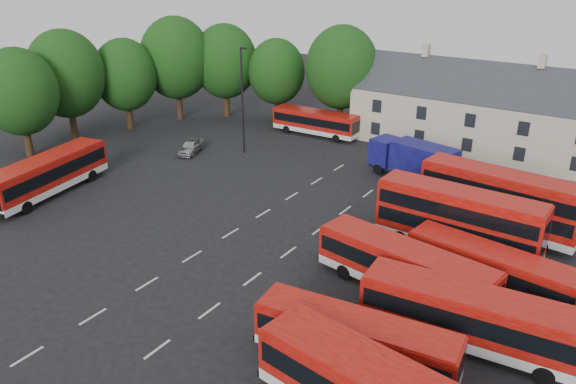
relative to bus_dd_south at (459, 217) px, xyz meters
name	(u,v)px	position (x,y,z in m)	size (l,w,h in m)	color
ground	(212,244)	(-14.21, -8.38, -2.51)	(140.00, 140.00, 0.00)	black
lane_markings	(258,242)	(-11.71, -6.38, -2.51)	(5.15, 33.80, 0.01)	beige
treeline	(181,70)	(-34.94, 10.99, 4.17)	(29.92, 32.59, 12.01)	black
terrace_houses	(532,121)	(-0.21, 21.62, 1.35)	(35.70, 7.13, 10.06)	beige
bus_row_b	(355,338)	(-0.33, -13.93, -0.84)	(10.04, 3.38, 2.78)	silver
bus_row_c	(474,315)	(3.90, -9.35, -0.61)	(11.39, 3.54, 3.17)	silver
bus_row_d	(405,266)	(-0.91, -6.65, -0.67)	(11.09, 4.12, 3.06)	silver
bus_row_e	(492,268)	(3.33, -3.83, -0.81)	(10.23, 3.65, 2.83)	silver
bus_dd_south	(459,217)	(0.00, 0.00, 0.00)	(10.82, 2.75, 4.41)	silver
bus_dd_north	(499,198)	(1.42, 4.54, 0.07)	(11.25, 3.60, 4.53)	silver
bus_west	(47,173)	(-31.12, -9.17, -0.58)	(4.60, 11.63, 3.21)	silver
bus_north	(316,121)	(-21.22, 17.00, -0.87)	(9.75, 2.50, 2.74)	silver
box_truck	(414,159)	(-7.33, 10.55, -0.58)	(8.20, 4.04, 3.44)	black
silver_car	(191,146)	(-28.57, 5.08, -1.83)	(1.62, 4.03, 1.37)	#A9ACB1
lamppost	(243,98)	(-24.25, 8.18, 3.04)	(0.72, 0.28, 10.41)	black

